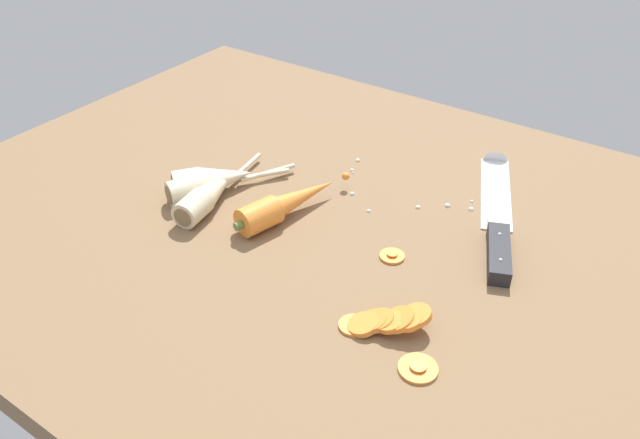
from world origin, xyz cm
name	(u,v)px	position (x,y,z in cm)	size (l,w,h in cm)	color
ground_plane	(328,233)	(0.00, 0.00, -2.00)	(120.00, 90.00, 4.00)	brown
chefs_knife	(497,205)	(18.54, 16.77, 0.65)	(16.65, 33.27, 4.18)	silver
whole_carrot	(286,204)	(-5.73, -2.28, 2.10)	(8.16, 20.47, 4.20)	orange
parsnip_front	(212,184)	(-18.35, -4.15, 1.98)	(11.04, 19.59, 4.00)	beige
parsnip_mid_left	(212,178)	(-19.41, -2.98, 1.98)	(12.72, 15.77, 4.00)	beige
parsnip_mid_right	(210,193)	(-16.71, -6.25, 1.98)	(6.13, 21.51, 4.00)	beige
carrot_slice_stack	(386,321)	(17.48, -13.94, 1.22)	(9.71, 7.37, 3.63)	orange
carrot_slice_stray_near	(418,367)	(23.48, -17.33, 0.36)	(4.38, 4.38, 0.70)	orange
carrot_slice_stray_mid	(392,255)	(11.58, -1.92, 0.36)	(3.35, 3.35, 0.70)	orange
mince_crumbs	(402,191)	(4.97, 12.69, 0.39)	(22.08, 12.35, 0.86)	beige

